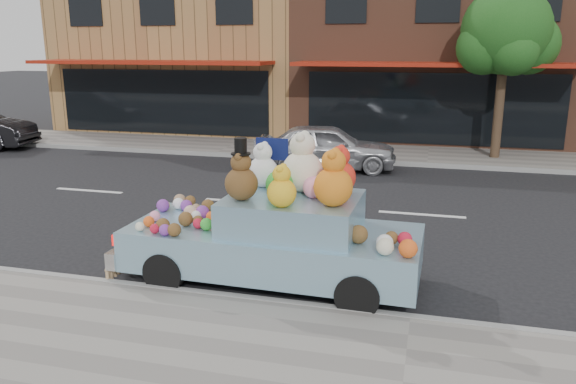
% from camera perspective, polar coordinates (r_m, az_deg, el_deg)
% --- Properties ---
extents(ground, '(120.00, 120.00, 0.00)m').
position_cam_1_polar(ground, '(12.21, 13.43, -2.26)').
color(ground, black).
rests_on(ground, ground).
extents(far_sidewalk, '(60.00, 3.00, 0.12)m').
position_cam_1_polar(far_sidewalk, '(18.52, 14.04, 3.58)').
color(far_sidewalk, gray).
rests_on(far_sidewalk, ground).
extents(near_kerb, '(60.00, 0.12, 0.13)m').
position_cam_1_polar(near_kerb, '(7.51, 12.30, -12.57)').
color(near_kerb, gray).
rests_on(near_kerb, ground).
extents(far_kerb, '(60.00, 0.12, 0.13)m').
position_cam_1_polar(far_kerb, '(17.05, 13.94, 2.68)').
color(far_kerb, gray).
rests_on(far_kerb, ground).
extents(storefront_left, '(10.00, 9.80, 7.30)m').
position_cam_1_polar(storefront_left, '(25.76, -8.77, 14.84)').
color(storefront_left, olive).
rests_on(storefront_left, ground).
extents(storefront_mid, '(10.00, 9.80, 7.30)m').
position_cam_1_polar(storefront_mid, '(23.68, 14.85, 14.57)').
color(storefront_mid, brown).
rests_on(storefront_mid, ground).
extents(street_tree, '(3.00, 2.70, 5.22)m').
position_cam_1_polar(street_tree, '(18.36, 21.30, 14.37)').
color(street_tree, '#38281C').
rests_on(street_tree, ground).
extents(car_silver, '(4.14, 2.26, 1.34)m').
position_cam_1_polar(car_silver, '(16.13, 3.99, 4.60)').
color(car_silver, silver).
rests_on(car_silver, ground).
extents(art_car, '(4.52, 1.86, 2.25)m').
position_cam_1_polar(art_car, '(8.30, -1.19, -3.92)').
color(art_car, black).
rests_on(art_car, ground).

